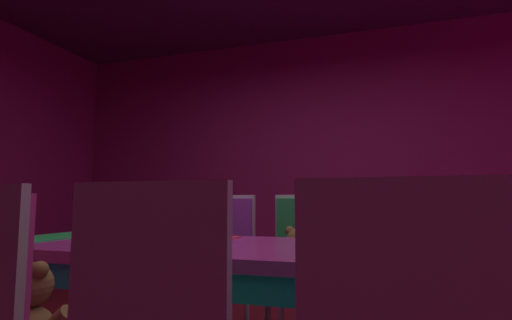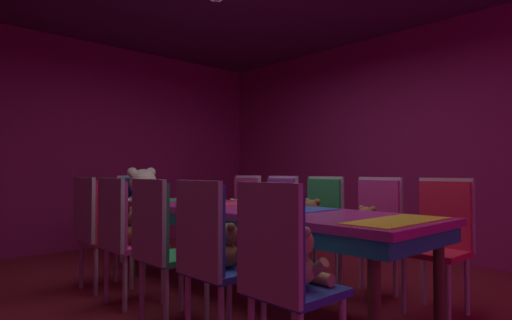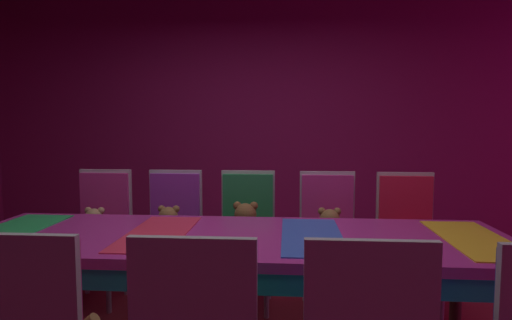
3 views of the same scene
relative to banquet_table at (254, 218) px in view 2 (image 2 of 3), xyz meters
The scene contains 24 objects.
ground_plane 0.66m from the banquet_table, 90.00° to the left, with size 7.90×7.90×0.00m, color maroon.
wall_back 3.29m from the banquet_table, 90.00° to the left, with size 5.20×0.12×2.80m, color #8C1959.
wall_right 2.70m from the banquet_table, ahead, with size 0.12×6.40×2.80m, color #8C1959.
banquet_table is the anchor object (origin of this frame).
chair_left_0 1.41m from the banquet_table, 127.87° to the right, with size 0.42×0.41×0.98m.
teddy_left_0 1.33m from the banquet_table, 122.91° to the right, with size 0.25×0.33×0.31m.
chair_left_1 1.02m from the banquet_table, 147.70° to the right, with size 0.42×0.41×0.98m.
teddy_left_1 0.90m from the banquet_table, 142.82° to the right, with size 0.22×0.29×0.27m.
chair_left_2 0.87m from the banquet_table, behind, with size 0.42×0.41×0.98m.
chair_left_3 1.05m from the banquet_table, 146.33° to the left, with size 0.42×0.41×0.98m.
teddy_left_3 0.93m from the banquet_table, 141.41° to the left, with size 0.24×0.31×0.29m.
chair_left_4 1.43m from the banquet_table, 127.27° to the left, with size 0.42×0.41×0.98m.
teddy_left_4 1.34m from the banquet_table, 122.32° to the left, with size 0.25×0.33×0.31m.
chair_right_0 1.43m from the banquet_table, 53.77° to the right, with size 0.42×0.41×0.98m.
chair_right_1 1.04m from the banquet_table, 34.33° to the right, with size 0.42×0.41×0.98m.
teddy_right_1 0.93m from the banquet_table, 39.38° to the right, with size 0.24×0.31×0.29m.
chair_right_2 0.88m from the banquet_table, ahead, with size 0.42×0.41×0.98m.
teddy_right_2 0.73m from the banquet_table, ahead, with size 0.26×0.34×0.32m.
chair_right_3 1.04m from the banquet_table, 33.41° to the left, with size 0.42×0.41×0.98m.
teddy_right_3 0.93m from the banquet_table, 38.32° to the left, with size 0.24×0.30×0.29m.
chair_right_4 1.43m from the banquet_table, 52.54° to the left, with size 0.42×0.41×0.98m.
teddy_right_4 1.35m from the banquet_table, 57.36° to the left, with size 0.22×0.28×0.27m.
throne_chair 2.02m from the banquet_table, 90.00° to the left, with size 0.41×0.42×0.98m.
king_teddy_bear 1.86m from the banquet_table, 90.00° to the left, with size 0.66×0.51×0.62m.
Camera 2 is at (-2.34, -2.53, 1.04)m, focal length 29.72 mm.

